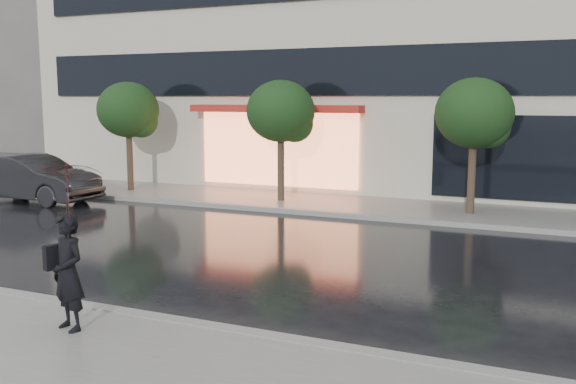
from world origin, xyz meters
The scene contains 11 objects.
ground centered at (0.00, 0.00, 0.00)m, with size 120.00×120.00×0.00m, color black.
sidewalk_near centered at (0.00, -3.25, 0.06)m, with size 60.00×4.50×0.12m, color slate.
sidewalk_far centered at (0.00, 10.25, 0.06)m, with size 60.00×3.50×0.12m, color slate.
curb_near centered at (0.00, -1.00, 0.07)m, with size 60.00×0.25×0.14m, color gray.
curb_far centered at (0.00, 8.50, 0.07)m, with size 60.00×0.25×0.14m, color gray.
bg_building_left centered at (-28.00, 26.00, 6.00)m, with size 14.00×10.00×12.00m, color #59544F.
tree_far_west centered at (-8.94, 10.03, 2.92)m, with size 2.20×2.20×3.99m.
tree_mid_west centered at (-2.94, 10.03, 2.92)m, with size 2.20×2.20×3.99m.
tree_mid_east centered at (3.06, 10.03, 2.92)m, with size 2.20×2.20×3.99m.
parked_car centered at (-10.67, 7.04, 0.78)m, with size 1.64×4.71×1.55m, color black.
pedestrian_with_umbrella centered at (-0.83, -1.95, 1.74)m, with size 1.25×1.26×2.43m.
Camera 1 is at (5.58, -8.75, 3.42)m, focal length 40.00 mm.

